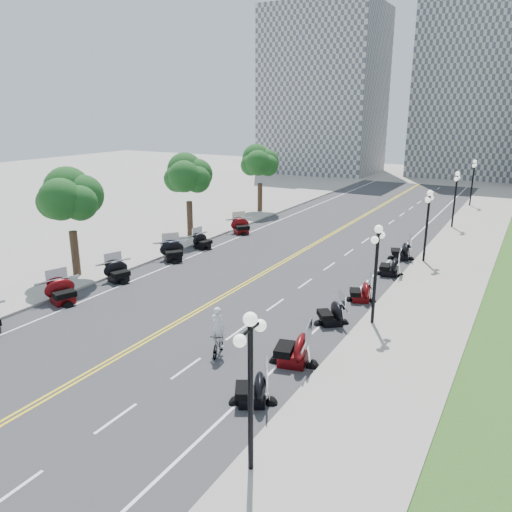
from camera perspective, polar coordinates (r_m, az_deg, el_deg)
The scene contains 48 objects.
ground at distance 25.93m, azimuth -8.26°, elevation -7.14°, with size 160.00×160.00×0.00m, color gray.
road at distance 33.84m, azimuth 2.08°, elevation -1.28°, with size 16.00×90.00×0.01m, color #333335.
centerline_yellow_a at distance 33.89m, azimuth 1.90°, elevation -1.24°, with size 0.12×90.00×0.00m, color yellow.
centerline_yellow_b at distance 33.79m, azimuth 2.26°, elevation -1.30°, with size 0.12×90.00×0.00m, color yellow.
edge_line_north at distance 31.57m, azimuth 12.45°, elevation -2.98°, with size 0.12×90.00×0.00m, color white.
edge_line_south at distance 37.09m, azimuth -6.72°, elevation 0.22°, with size 0.12×90.00×0.00m, color white.
lane_dash_3 at distance 16.86m, azimuth -26.09°, elevation -23.09°, with size 0.12×2.00×0.00m, color white.
lane_dash_4 at distance 18.80m, azimuth -15.70°, elevation -17.42°, with size 0.12×2.00×0.00m, color white.
lane_dash_5 at distance 21.32m, azimuth -7.96°, elevation -12.58°, with size 0.12×2.00×0.00m, color white.
lane_dash_6 at distance 24.24m, azimuth -2.18°, elevation -8.68°, with size 0.12×2.00×0.00m, color white.
lane_dash_7 at distance 27.44m, azimuth 2.22°, elevation -5.59°, with size 0.12×2.00×0.00m, color white.
lane_dash_8 at distance 30.82m, azimuth 5.65°, elevation -3.14°, with size 0.12×2.00×0.00m, color white.
lane_dash_9 at distance 34.34m, azimuth 8.37°, elevation -1.17°, with size 0.12×2.00×0.00m, color white.
lane_dash_10 at distance 37.95m, azimuth 10.58°, elevation 0.43°, with size 0.12×2.00×0.00m, color white.
lane_dash_11 at distance 41.63m, azimuth 12.40°, elevation 1.75°, with size 0.12×2.00×0.00m, color white.
lane_dash_12 at distance 45.37m, azimuth 13.93°, elevation 2.85°, with size 0.12×2.00×0.00m, color white.
lane_dash_13 at distance 49.15m, azimuth 15.22°, elevation 3.78°, with size 0.12×2.00×0.00m, color white.
lane_dash_14 at distance 52.96m, azimuth 16.34°, elevation 4.58°, with size 0.12×2.00×0.00m, color white.
lane_dash_15 at distance 56.80m, azimuth 17.30°, elevation 5.26°, with size 0.12×2.00×0.00m, color white.
lane_dash_16 at distance 60.65m, azimuth 18.14°, elevation 5.86°, with size 0.12×2.00×0.00m, color white.
lane_dash_17 at distance 64.53m, azimuth 18.89°, elevation 6.39°, with size 0.12×2.00×0.00m, color white.
lane_dash_18 at distance 68.42m, azimuth 19.55°, elevation 6.85°, with size 0.12×2.00×0.00m, color white.
lane_dash_19 at distance 72.32m, azimuth 20.14°, elevation 7.27°, with size 0.12×2.00×0.00m, color white.
sidewalk_north at distance 30.71m, azimuth 19.78°, elevation -4.02°, with size 5.00×90.00×0.15m, color #9E9991.
sidewalk_south at distance 39.56m, azimuth -11.54°, elevation 1.12°, with size 5.00×90.00×0.15m, color #9E9991.
distant_block_a at distance 87.10m, azimuth 7.76°, elevation 18.08°, with size 18.00×14.00×26.00m, color gray.
distant_block_b at distance 87.44m, azimuth 23.62°, elevation 18.23°, with size 16.00×12.00×30.00m, color gray.
street_lamp_1 at distance 14.52m, azimuth -0.63°, elevation -15.57°, with size 0.50×1.20×4.90m, color black, non-canonical shape.
street_lamp_2 at distance 24.70m, azimuth 13.49°, elevation -2.19°, with size 0.50×1.20×4.90m, color black, non-canonical shape.
street_lamp_3 at distance 36.02m, azimuth 18.93°, elevation 3.20°, with size 0.50×1.20×4.90m, color black, non-canonical shape.
street_lamp_4 at distance 47.67m, azimuth 21.76°, elevation 5.98°, with size 0.50×1.20×4.90m, color black, non-canonical shape.
street_lamp_5 at distance 59.47m, azimuth 23.49°, elevation 7.66°, with size 0.50×1.20×4.90m, color black, non-canonical shape.
tree_2 at distance 32.74m, azimuth -20.51°, elevation 5.64°, with size 4.80×4.80×9.20m, color #235619, non-canonical shape.
tree_3 at distance 41.36m, azimuth -7.73°, elevation 8.59°, with size 4.80×4.80×9.20m, color #235619, non-canonical shape.
tree_4 at distance 51.37m, azimuth 0.46°, elevation 10.24°, with size 4.80×4.80×9.20m, color #235619, non-canonical shape.
motorcycle_n_4 at distance 18.61m, azimuth -0.47°, elevation -14.75°, with size 1.89×1.89×1.32m, color black, non-canonical shape.
motorcycle_n_5 at distance 21.17m, azimuth 4.24°, elevation -10.32°, with size 2.23×2.23×1.56m, color #590A0C, non-canonical shape.
motorcycle_n_6 at distance 25.11m, azimuth 8.56°, elevation -6.33°, with size 1.88×1.88×1.32m, color black, non-canonical shape.
motorcycle_n_7 at distance 28.35m, azimuth 11.87°, elevation -3.87°, with size 1.80×1.80×1.26m, color #590A0C, non-canonical shape.
motorcycle_n_8 at distance 33.08m, azimuth 15.06°, elevation -1.04°, with size 1.94×1.94×1.36m, color black, non-canonical shape.
motorcycle_n_9 at distance 36.85m, azimuth 16.22°, elevation 0.68°, with size 2.01×2.01×1.40m, color black, non-canonical shape.
motorcycle_s_5 at distance 29.42m, azimuth -21.30°, elevation -3.68°, with size 2.13×2.13×1.49m, color #590A0C, non-canonical shape.
motorcycle_s_6 at distance 32.03m, azimuth -15.50°, elevation -1.61°, with size 2.01×2.01×1.41m, color black, non-canonical shape.
motorcycle_s_7 at distance 35.57m, azimuth -9.50°, elevation 0.65°, with size 2.16×2.16×1.51m, color black, non-canonical shape.
motorcycle_s_8 at distance 38.38m, azimuth -6.13°, elevation 1.79°, with size 1.85×1.85×1.30m, color black, non-canonical shape.
motorcycle_s_9 at distance 42.87m, azimuth -1.71°, elevation 3.54°, with size 2.09×2.09×1.46m, color #590A0C, non-canonical shape.
bicycle at distance 22.09m, azimuth -4.35°, elevation -9.89°, with size 0.49×1.72×1.03m, color #A51414.
cyclist_rider at distance 21.49m, azimuth -4.43°, elevation -6.44°, with size 0.68×0.44×1.86m, color white.
Camera 1 is at (14.80, -18.64, 10.30)m, focal length 35.00 mm.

